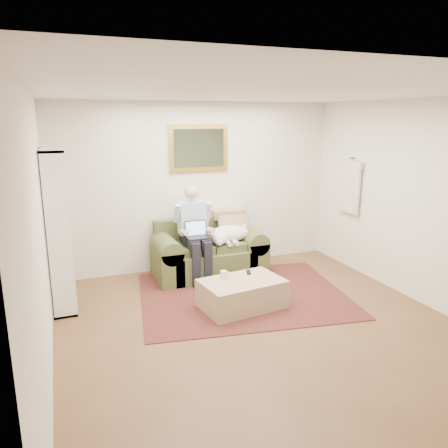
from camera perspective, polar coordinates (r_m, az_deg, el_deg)
room_shell at (r=4.93m, az=4.17°, el=1.33°), size 4.51×5.00×2.61m
rug at (r=6.04m, az=2.47°, el=-9.18°), size 3.03×2.57×0.01m
sofa at (r=6.71m, az=-2.02°, el=-4.22°), size 1.66×0.85×1.00m
seated_man at (r=6.38m, az=-3.72°, el=-1.33°), size 0.55×0.78×1.40m
laptop at (r=6.31m, az=-3.55°, el=-1.18°), size 0.32×0.26×0.23m
sleeping_dog at (r=6.64m, az=0.63°, el=-1.28°), size 0.69×0.43×0.25m
ottoman at (r=5.60m, az=2.35°, el=-9.11°), size 1.09×0.78×0.37m
coffee_mug at (r=5.56m, az=-0.04°, el=-6.64°), size 0.08×0.08×0.10m
tv_remote at (r=5.78m, az=3.23°, el=-6.29°), size 0.10×0.16×0.02m
bookshelf at (r=5.76m, az=-20.83°, el=-0.79°), size 0.28×0.80×2.00m
wall_mirror at (r=6.81m, az=-3.32°, el=9.87°), size 0.94×0.04×0.72m
hanging_shirt at (r=7.10m, az=16.08°, el=5.05°), size 0.06×0.52×0.90m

